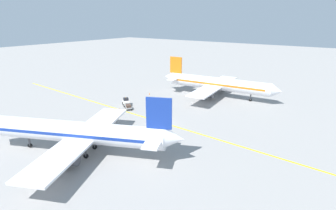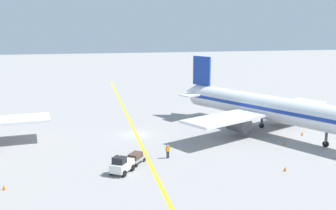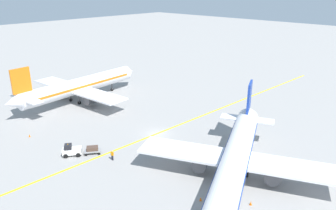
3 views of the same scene
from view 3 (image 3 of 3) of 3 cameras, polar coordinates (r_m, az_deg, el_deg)
name	(u,v)px [view 3 (image 3 of 3)]	position (r m, az deg, el deg)	size (l,w,h in m)	color
ground_plane	(157,134)	(60.80, -1.97, -5.03)	(400.00, 400.00, 0.00)	gray
apron_yellow_centreline	(157,134)	(60.79, -1.97, -5.03)	(0.40, 120.00, 0.01)	yellow
airplane_at_gate	(79,86)	(79.07, -15.22, 3.19)	(28.36, 35.55, 10.60)	white
airplane_adjacent_stand	(236,157)	(46.38, 11.80, -8.88)	(27.63, 33.56, 10.60)	white
baggage_tug_white	(71,150)	(55.33, -16.47, -7.58)	(2.99, 3.31, 2.11)	white
baggage_cart_trailing	(92,149)	(55.07, -13.03, -7.54)	(2.67, 2.92, 1.24)	gray
ground_crew_worker	(112,155)	(52.47, -9.68, -8.58)	(0.56, 0.31, 1.68)	#23232D
traffic_cone_near_nose	(251,203)	(43.95, 14.22, -16.22)	(0.32, 0.32, 0.55)	orange
traffic_cone_mid_apron	(29,136)	(64.52, -22.98, -4.92)	(0.32, 0.32, 0.55)	orange
traffic_cone_by_wingtip	(201,199)	(43.60, 5.72, -15.96)	(0.32, 0.32, 0.55)	orange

